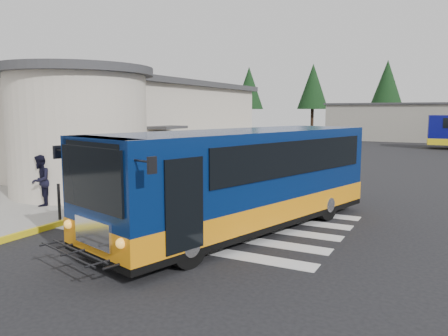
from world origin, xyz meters
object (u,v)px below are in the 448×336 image
at_px(pedestrian_b, 41,180).
at_px(bollard, 59,202).
at_px(transit_bus, 241,183).
at_px(pedestrian_a, 85,184).

height_order(pedestrian_b, bollard, pedestrian_b).
distance_m(transit_bus, pedestrian_b, 7.06).
distance_m(pedestrian_a, bollard, 1.41).
xyz_separation_m(pedestrian_a, bollard, (0.30, -1.35, -0.31)).
bearing_deg(pedestrian_b, transit_bus, 61.95).
relative_size(transit_bus, bollard, 9.54).
bearing_deg(pedestrian_a, pedestrian_b, 94.85).
height_order(transit_bus, bollard, transit_bus).
bearing_deg(transit_bus, pedestrian_b, -157.45).
xyz_separation_m(transit_bus, bollard, (-4.97, -1.89, -0.65)).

